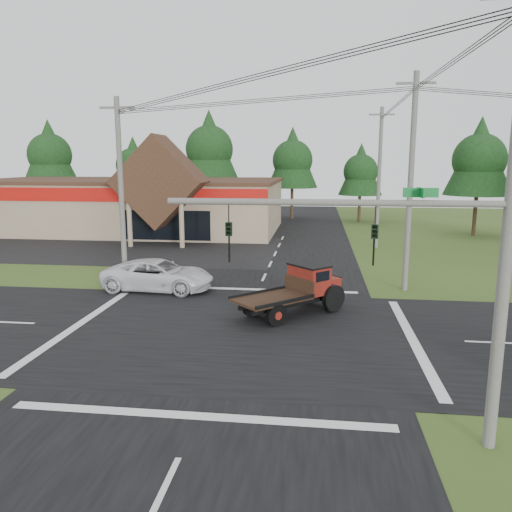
# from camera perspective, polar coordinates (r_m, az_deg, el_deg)

# --- Properties ---
(ground) EXTENTS (120.00, 120.00, 0.00)m
(ground) POSITION_cam_1_polar(r_m,az_deg,el_deg) (20.88, -2.05, -8.73)
(ground) COLOR #394C1B
(ground) RESTS_ON ground
(road_ns) EXTENTS (12.00, 120.00, 0.02)m
(road_ns) POSITION_cam_1_polar(r_m,az_deg,el_deg) (20.87, -2.05, -8.70)
(road_ns) COLOR black
(road_ns) RESTS_ON ground
(road_ew) EXTENTS (120.00, 12.00, 0.02)m
(road_ew) POSITION_cam_1_polar(r_m,az_deg,el_deg) (20.87, -2.05, -8.70)
(road_ew) COLOR black
(road_ew) RESTS_ON ground
(parking_apron) EXTENTS (28.00, 14.00, 0.02)m
(parking_apron) POSITION_cam_1_polar(r_m,az_deg,el_deg) (42.65, -16.77, 0.91)
(parking_apron) COLOR black
(parking_apron) RESTS_ON ground
(cvs_building) EXTENTS (30.40, 18.20, 9.19)m
(cvs_building) POSITION_cam_1_polar(r_m,az_deg,el_deg) (52.67, -14.03, 5.86)
(cvs_building) COLOR gray
(cvs_building) RESTS_ON ground
(traffic_signal_mast) EXTENTS (8.12, 0.24, 7.00)m
(traffic_signal_mast) POSITION_cam_1_polar(r_m,az_deg,el_deg) (12.49, 19.25, -1.55)
(traffic_signal_mast) COLOR #595651
(traffic_signal_mast) RESTS_ON ground
(utility_pole_nr) EXTENTS (2.00, 0.30, 11.00)m
(utility_pole_nr) POSITION_cam_1_polar(r_m,az_deg,el_deg) (12.77, 27.00, 3.67)
(utility_pole_nr) COLOR #595651
(utility_pole_nr) RESTS_ON ground
(utility_pole_nw) EXTENTS (2.00, 0.30, 10.50)m
(utility_pole_nw) POSITION_cam_1_polar(r_m,az_deg,el_deg) (29.65, -15.17, 7.33)
(utility_pole_nw) COLOR #595651
(utility_pole_nw) RESTS_ON ground
(utility_pole_ne) EXTENTS (2.00, 0.30, 11.50)m
(utility_pole_ne) POSITION_cam_1_polar(r_m,az_deg,el_deg) (27.88, 17.24, 8.07)
(utility_pole_ne) COLOR #595651
(utility_pole_ne) RESTS_ON ground
(utility_pole_n) EXTENTS (2.00, 0.30, 11.20)m
(utility_pole_n) POSITION_cam_1_polar(r_m,az_deg,el_deg) (41.73, 13.89, 8.75)
(utility_pole_n) COLOR #595651
(utility_pole_n) RESTS_ON ground
(tree_row_a) EXTENTS (6.72, 6.72, 12.12)m
(tree_row_a) POSITION_cam_1_polar(r_m,az_deg,el_deg) (68.06, -22.52, 10.85)
(tree_row_a) COLOR #332316
(tree_row_a) RESTS_ON ground
(tree_row_b) EXTENTS (5.60, 5.60, 10.10)m
(tree_row_b) POSITION_cam_1_polar(r_m,az_deg,el_deg) (65.65, -13.82, 10.21)
(tree_row_b) COLOR #332316
(tree_row_b) RESTS_ON ground
(tree_row_c) EXTENTS (7.28, 7.28, 13.13)m
(tree_row_c) POSITION_cam_1_polar(r_m,az_deg,el_deg) (61.87, -5.35, 12.32)
(tree_row_c) COLOR #332316
(tree_row_c) RESTS_ON ground
(tree_row_d) EXTENTS (6.16, 6.16, 11.11)m
(tree_row_d) POSITION_cam_1_polar(r_m,az_deg,el_deg) (61.51, 4.19, 11.09)
(tree_row_d) COLOR #332316
(tree_row_d) RESTS_ON ground
(tree_row_e) EXTENTS (5.04, 5.04, 9.09)m
(tree_row_e) POSITION_cam_1_polar(r_m,az_deg,el_deg) (59.64, 11.88, 9.62)
(tree_row_e) COLOR #332316
(tree_row_e) RESTS_ON ground
(tree_side_ne) EXTENTS (6.16, 6.16, 11.11)m
(tree_side_ne) POSITION_cam_1_polar(r_m,az_deg,el_deg) (51.62, 24.18, 10.28)
(tree_side_ne) COLOR #332316
(tree_side_ne) RESTS_ON ground
(antique_flatbed_truck) EXTENTS (5.38, 5.28, 2.28)m
(antique_flatbed_truck) POSITION_cam_1_polar(r_m,az_deg,el_deg) (22.93, 4.05, -3.98)
(antique_flatbed_truck) COLOR #5A180C
(antique_flatbed_truck) RESTS_ON ground
(white_pickup) EXTENTS (6.16, 3.10, 1.67)m
(white_pickup) POSITION_cam_1_polar(r_m,az_deg,el_deg) (27.88, -11.10, -2.15)
(white_pickup) COLOR silver
(white_pickup) RESTS_ON ground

